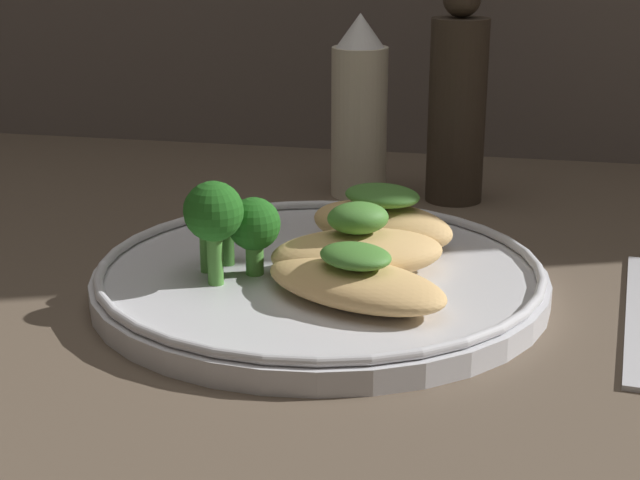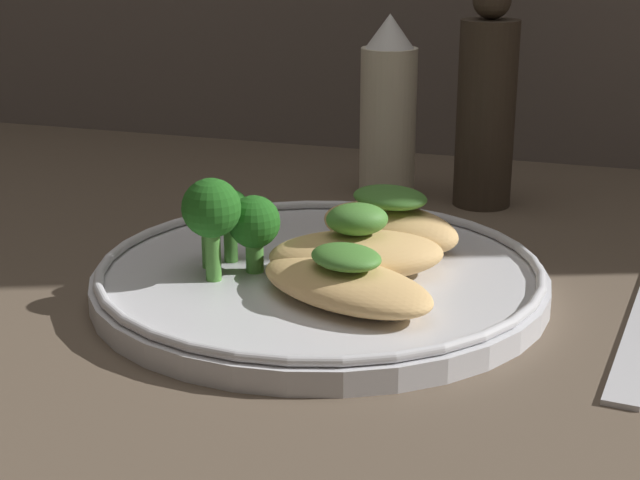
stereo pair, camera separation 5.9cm
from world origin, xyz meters
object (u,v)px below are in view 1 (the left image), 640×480
(sauce_bottle, at_px, (359,110))
(pepper_grinder, at_px, (457,103))
(plate, at_px, (320,277))
(broccoli_bunch, at_px, (227,217))

(sauce_bottle, xyz_separation_m, pepper_grinder, (0.08, 0.00, 0.01))
(plate, distance_m, broccoli_bunch, 0.07)
(plate, height_order, sauce_bottle, sauce_bottle)
(broccoli_bunch, relative_size, pepper_grinder, 0.39)
(sauce_bottle, bearing_deg, broccoli_bunch, -99.11)
(sauce_bottle, bearing_deg, pepper_grinder, 0.00)
(plate, xyz_separation_m, sauce_bottle, (-0.01, 0.22, 0.06))
(pepper_grinder, bearing_deg, sauce_bottle, 180.00)
(sauce_bottle, height_order, pepper_grinder, pepper_grinder)
(broccoli_bunch, bearing_deg, plate, 19.55)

